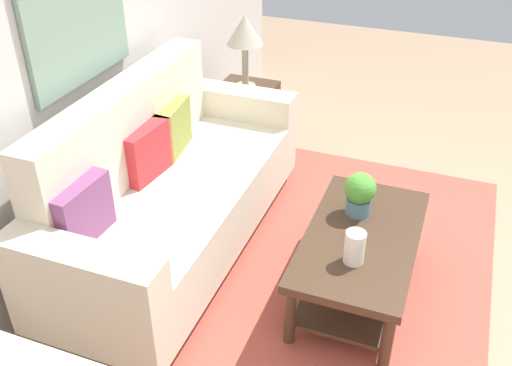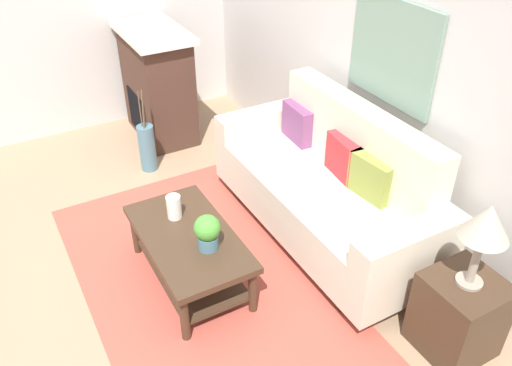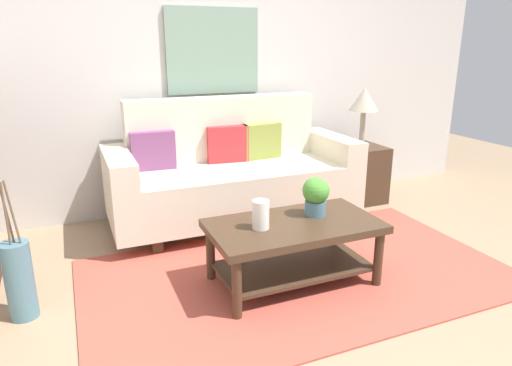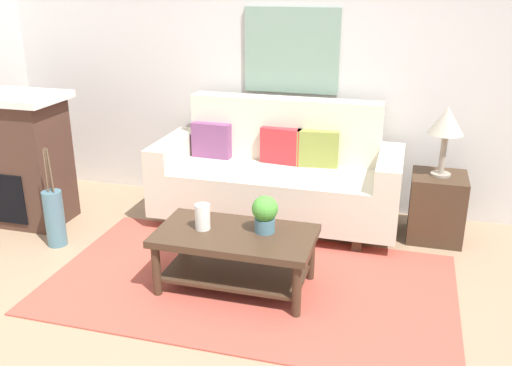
{
  "view_description": "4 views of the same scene",
  "coord_description": "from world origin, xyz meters",
  "px_view_note": "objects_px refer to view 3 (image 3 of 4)",
  "views": [
    {
      "loc": [
        -2.64,
        0.09,
        2.38
      ],
      "look_at": [
        -0.1,
        1.05,
        0.64
      ],
      "focal_mm": 40.61,
      "sensor_mm": 36.0,
      "label": 1
    },
    {
      "loc": [
        2.64,
        -0.54,
        2.8
      ],
      "look_at": [
        -0.21,
        1.05,
        0.59
      ],
      "focal_mm": 36.91,
      "sensor_mm": 36.0,
      "label": 2
    },
    {
      "loc": [
        -1.36,
        -1.97,
        1.53
      ],
      "look_at": [
        -0.07,
        1.09,
        0.51
      ],
      "focal_mm": 31.91,
      "sensor_mm": 36.0,
      "label": 3
    },
    {
      "loc": [
        1.0,
        -2.9,
        2.08
      ],
      "look_at": [
        -0.07,
        0.92,
        0.62
      ],
      "focal_mm": 39.31,
      "sensor_mm": 36.0,
      "label": 4
    }
  ],
  "objects_px": {
    "throw_pillow_plum": "(153,150)",
    "coffee_table": "(294,239)",
    "potted_plant_tabletop": "(316,195)",
    "floor_vase": "(20,281)",
    "framed_painting": "(213,51)",
    "throw_pillow_crimson": "(227,144)",
    "tabletop_vase": "(261,215)",
    "side_table": "(359,174)",
    "throw_pillow_olive": "(261,141)",
    "table_lamp": "(364,102)",
    "couch": "(233,175)"
  },
  "relations": [
    {
      "from": "floor_vase",
      "to": "framed_painting",
      "type": "height_order",
      "value": "framed_painting"
    },
    {
      "from": "throw_pillow_crimson",
      "to": "side_table",
      "type": "bearing_deg",
      "value": -3.8
    },
    {
      "from": "floor_vase",
      "to": "potted_plant_tabletop",
      "type": "bearing_deg",
      "value": -5.73
    },
    {
      "from": "throw_pillow_crimson",
      "to": "floor_vase",
      "type": "bearing_deg",
      "value": -146.9
    },
    {
      "from": "tabletop_vase",
      "to": "floor_vase",
      "type": "xyz_separation_m",
      "value": [
        -1.39,
        0.25,
        -0.29
      ]
    },
    {
      "from": "throw_pillow_plum",
      "to": "throw_pillow_crimson",
      "type": "distance_m",
      "value": 0.65
    },
    {
      "from": "coffee_table",
      "to": "table_lamp",
      "type": "distance_m",
      "value": 1.96
    },
    {
      "from": "floor_vase",
      "to": "coffee_table",
      "type": "bearing_deg",
      "value": -8.8
    },
    {
      "from": "framed_painting",
      "to": "table_lamp",
      "type": "bearing_deg",
      "value": -17.6
    },
    {
      "from": "couch",
      "to": "side_table",
      "type": "bearing_deg",
      "value": 1.53
    },
    {
      "from": "floor_vase",
      "to": "throw_pillow_olive",
      "type": "bearing_deg",
      "value": 28.53
    },
    {
      "from": "throw_pillow_plum",
      "to": "throw_pillow_olive",
      "type": "bearing_deg",
      "value": 0.0
    },
    {
      "from": "throw_pillow_plum",
      "to": "coffee_table",
      "type": "relative_size",
      "value": 0.33
    },
    {
      "from": "throw_pillow_olive",
      "to": "table_lamp",
      "type": "height_order",
      "value": "table_lamp"
    },
    {
      "from": "table_lamp",
      "to": "throw_pillow_olive",
      "type": "bearing_deg",
      "value": 175.01
    },
    {
      "from": "throw_pillow_crimson",
      "to": "throw_pillow_plum",
      "type": "bearing_deg",
      "value": 180.0
    },
    {
      "from": "throw_pillow_olive",
      "to": "coffee_table",
      "type": "relative_size",
      "value": 0.33
    },
    {
      "from": "throw_pillow_plum",
      "to": "framed_painting",
      "type": "xyz_separation_m",
      "value": [
        0.65,
        0.34,
        0.78
      ]
    },
    {
      "from": "throw_pillow_crimson",
      "to": "framed_painting",
      "type": "xyz_separation_m",
      "value": [
        0.0,
        0.34,
        0.78
      ]
    },
    {
      "from": "throw_pillow_olive",
      "to": "potted_plant_tabletop",
      "type": "relative_size",
      "value": 1.37
    },
    {
      "from": "couch",
      "to": "throw_pillow_olive",
      "type": "distance_m",
      "value": 0.43
    },
    {
      "from": "potted_plant_tabletop",
      "to": "couch",
      "type": "bearing_deg",
      "value": 99.09
    },
    {
      "from": "throw_pillow_olive",
      "to": "side_table",
      "type": "relative_size",
      "value": 0.64
    },
    {
      "from": "throw_pillow_plum",
      "to": "tabletop_vase",
      "type": "height_order",
      "value": "throw_pillow_plum"
    },
    {
      "from": "potted_plant_tabletop",
      "to": "table_lamp",
      "type": "distance_m",
      "value": 1.71
    },
    {
      "from": "throw_pillow_plum",
      "to": "table_lamp",
      "type": "distance_m",
      "value": 2.04
    },
    {
      "from": "couch",
      "to": "throw_pillow_plum",
      "type": "bearing_deg",
      "value": 169.03
    },
    {
      "from": "couch",
      "to": "framed_painting",
      "type": "xyz_separation_m",
      "value": [
        0.0,
        0.47,
        1.03
      ]
    },
    {
      "from": "throw_pillow_plum",
      "to": "side_table",
      "type": "distance_m",
      "value": 2.05
    },
    {
      "from": "coffee_table",
      "to": "framed_painting",
      "type": "distance_m",
      "value": 2.02
    },
    {
      "from": "tabletop_vase",
      "to": "framed_painting",
      "type": "relative_size",
      "value": 0.21
    },
    {
      "from": "throw_pillow_olive",
      "to": "potted_plant_tabletop",
      "type": "xyz_separation_m",
      "value": [
        -0.15,
        -1.25,
        -0.11
      ]
    },
    {
      "from": "throw_pillow_crimson",
      "to": "couch",
      "type": "bearing_deg",
      "value": -90.0
    },
    {
      "from": "floor_vase",
      "to": "couch",
      "type": "bearing_deg",
      "value": 29.89
    },
    {
      "from": "throw_pillow_crimson",
      "to": "coffee_table",
      "type": "height_order",
      "value": "throw_pillow_crimson"
    },
    {
      "from": "throw_pillow_crimson",
      "to": "coffee_table",
      "type": "bearing_deg",
      "value": -90.55
    },
    {
      "from": "potted_plant_tabletop",
      "to": "floor_vase",
      "type": "relative_size",
      "value": 0.56
    },
    {
      "from": "side_table",
      "to": "table_lamp",
      "type": "bearing_deg",
      "value": 0.0
    },
    {
      "from": "throw_pillow_plum",
      "to": "side_table",
      "type": "xyz_separation_m",
      "value": [
        2.01,
        -0.09,
        -0.4
      ]
    },
    {
      "from": "side_table",
      "to": "framed_painting",
      "type": "xyz_separation_m",
      "value": [
        -1.36,
        0.43,
        1.18
      ]
    },
    {
      "from": "throw_pillow_plum",
      "to": "tabletop_vase",
      "type": "bearing_deg",
      "value": -73.0
    },
    {
      "from": "throw_pillow_plum",
      "to": "side_table",
      "type": "height_order",
      "value": "throw_pillow_plum"
    },
    {
      "from": "couch",
      "to": "framed_painting",
      "type": "height_order",
      "value": "framed_painting"
    },
    {
      "from": "table_lamp",
      "to": "framed_painting",
      "type": "bearing_deg",
      "value": 162.4
    },
    {
      "from": "throw_pillow_crimson",
      "to": "framed_painting",
      "type": "distance_m",
      "value": 0.85
    },
    {
      "from": "side_table",
      "to": "framed_painting",
      "type": "bearing_deg",
      "value": 162.4
    },
    {
      "from": "coffee_table",
      "to": "floor_vase",
      "type": "relative_size",
      "value": 2.34
    },
    {
      "from": "coffee_table",
      "to": "couch",
      "type": "bearing_deg",
      "value": 89.39
    },
    {
      "from": "floor_vase",
      "to": "framed_painting",
      "type": "bearing_deg",
      "value": 40.69
    },
    {
      "from": "couch",
      "to": "floor_vase",
      "type": "relative_size",
      "value": 4.51
    }
  ]
}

